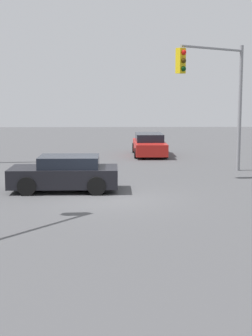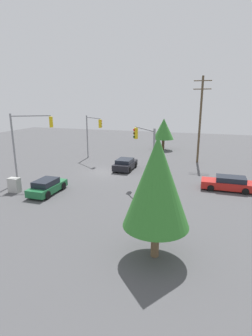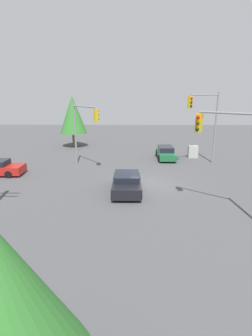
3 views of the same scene
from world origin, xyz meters
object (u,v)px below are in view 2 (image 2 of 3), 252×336
(sedan_red, at_px, (228,183))
(traffic_signal_cross, at_px, (92,130))
(sedan_dark, at_px, (125,164))
(sedan_green, at_px, (47,186))
(traffic_signal_main, at_px, (145,147))
(traffic_signal_aux, at_px, (28,136))
(electrical_cabinet, at_px, (14,185))

(sedan_red, height_order, traffic_signal_cross, traffic_signal_cross)
(sedan_dark, xyz_separation_m, sedan_green, (-4.11, -9.97, -0.01))
(sedan_dark, relative_size, traffic_signal_main, 0.69)
(sedan_red, bearing_deg, sedan_green, 111.04)
(sedan_green, bearing_deg, traffic_signal_main, 22.98)
(traffic_signal_aux, bearing_deg, electrical_cabinet, -116.02)
(sedan_dark, distance_m, sedan_red, 12.09)
(traffic_signal_aux, bearing_deg, sedan_red, -21.24)
(sedan_green, xyz_separation_m, traffic_signal_cross, (-1.81, 13.70, 3.51))
(traffic_signal_main, distance_m, traffic_signal_aux, 11.57)
(traffic_signal_main, distance_m, traffic_signal_cross, 14.28)
(sedan_dark, height_order, traffic_signal_cross, traffic_signal_cross)
(sedan_green, xyz_separation_m, traffic_signal_main, (8.14, 3.45, 3.44))
(traffic_signal_cross, distance_m, traffic_signal_aux, 11.49)
(sedan_green, distance_m, traffic_signal_aux, 5.77)
(sedan_dark, relative_size, sedan_green, 1.00)
(sedan_dark, height_order, sedan_red, sedan_dark)
(sedan_dark, xyz_separation_m, traffic_signal_cross, (-5.92, 3.74, 3.50))
(traffic_signal_main, bearing_deg, sedan_dark, -6.16)
(sedan_dark, distance_m, traffic_signal_main, 8.39)
(sedan_green, relative_size, traffic_signal_main, 0.69)
(traffic_signal_main, bearing_deg, traffic_signal_aux, 57.66)
(traffic_signal_main, bearing_deg, sedan_red, -109.04)
(sedan_green, bearing_deg, sedan_dark, 67.60)
(traffic_signal_cross, height_order, traffic_signal_aux, traffic_signal_aux)
(sedan_green, relative_size, electrical_cabinet, 3.09)
(sedan_dark, height_order, traffic_signal_main, traffic_signal_main)
(sedan_red, distance_m, traffic_signal_aux, 19.65)
(sedan_green, height_order, traffic_signal_aux, traffic_signal_aux)
(traffic_signal_main, xyz_separation_m, traffic_signal_cross, (-9.95, 10.25, 0.07))
(sedan_dark, bearing_deg, sedan_red, -19.32)
(traffic_signal_cross, bearing_deg, sedan_red, 13.35)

